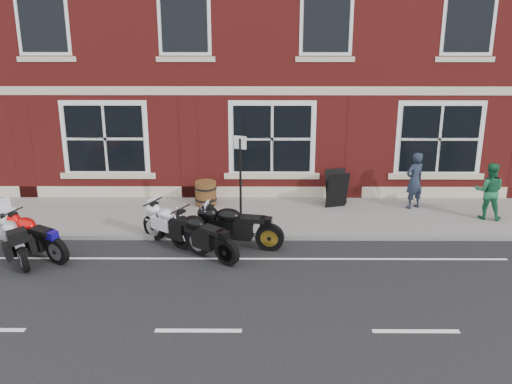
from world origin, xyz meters
TOP-DOWN VIEW (x-y plane):
  - ground at (0.00, 0.00)m, footprint 80.00×80.00m
  - sidewalk at (0.00, 3.00)m, footprint 30.00×3.00m
  - kerb at (0.00, 1.42)m, footprint 30.00×0.16m
  - pub_building at (0.00, 10.50)m, footprint 24.00×12.00m
  - moto_touring_silver at (-4.59, 0.15)m, footprint 1.25×1.80m
  - moto_sport_red at (-4.21, 0.32)m, footprint 1.92×1.26m
  - moto_sport_black at (0.55, 0.91)m, footprint 2.29×0.62m
  - moto_sport_silver at (-0.97, 0.96)m, footprint 1.85×1.48m
  - moto_naked_black at (-0.24, 0.39)m, footprint 1.80×1.52m
  - pedestrian_left at (5.60, 3.57)m, footprint 0.72×0.64m
  - pedestrian_right at (7.42, 2.70)m, footprint 0.92×0.81m
  - a_board_sign at (3.39, 3.74)m, footprint 0.74×0.60m
  - barrel_planter at (-0.46, 3.81)m, footprint 0.65×0.65m
  - parking_sign at (0.62, 2.20)m, footprint 0.33×0.15m

SIDE VIEW (x-z plane):
  - ground at x=0.00m, z-range 0.00..0.00m
  - sidewalk at x=0.00m, z-range 0.00..0.12m
  - kerb at x=0.00m, z-range 0.00..0.12m
  - barrel_planter at x=-0.46m, z-range 0.12..0.84m
  - moto_touring_silver at x=-4.59m, z-range -0.13..1.24m
  - moto_sport_red at x=-4.21m, z-range 0.07..1.05m
  - moto_naked_black at x=-0.24m, z-range 0.07..1.07m
  - moto_sport_silver at x=-0.97m, z-range 0.07..1.08m
  - moto_sport_black at x=0.55m, z-range 0.08..1.11m
  - a_board_sign at x=3.39m, z-range 0.12..1.19m
  - pedestrian_right at x=7.42m, z-range 0.12..1.71m
  - pedestrian_left at x=5.60m, z-range 0.12..1.78m
  - parking_sign at x=0.62m, z-range 0.31..2.73m
  - pub_building at x=0.00m, z-range 0.00..12.00m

